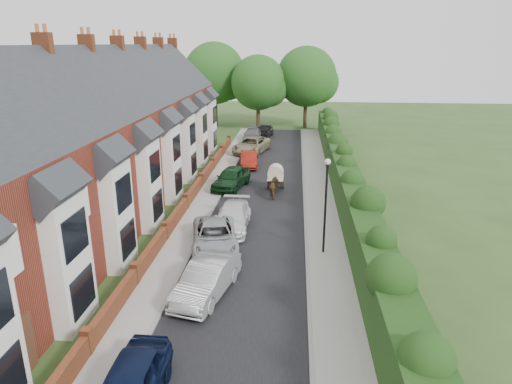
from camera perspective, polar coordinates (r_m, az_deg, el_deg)
ground at (r=21.01m, az=-0.54°, el=-12.12°), size 140.00×140.00×0.00m
road at (r=31.01m, az=0.48°, el=-1.81°), size 6.00×58.00×0.02m
pavement_hedge_side at (r=30.96m, az=8.07°, el=-1.93°), size 2.20×58.00×0.12m
pavement_house_side at (r=31.51m, az=-6.52°, el=-1.51°), size 1.70×58.00×0.12m
kerb_hedge_side at (r=30.92m, az=6.13°, el=-1.87°), size 0.18×58.00×0.13m
kerb_house_side at (r=31.36m, az=-5.09°, el=-1.55°), size 0.18×58.00×0.13m
hedge at (r=30.64m, az=11.56°, el=0.70°), size 2.10×58.00×2.85m
terrace_row at (r=31.36m, az=-19.01°, el=5.90°), size 9.05×40.50×11.50m
garden_wall_row at (r=30.67m, az=-8.74°, el=-1.37°), size 0.35×40.35×1.10m
lamppost at (r=23.29m, az=8.74°, el=-0.32°), size 0.32×0.32×5.16m
tree_far_left at (r=58.51m, az=0.63°, el=13.34°), size 7.14×6.80×9.29m
tree_far_right at (r=60.31m, az=6.69°, el=13.94°), size 7.98×7.60×10.31m
tree_far_back at (r=62.14m, az=-4.80°, el=14.40°), size 8.40×8.00×10.82m
car_silver_a at (r=20.37m, az=-6.20°, el=-10.80°), size 2.60×4.89×1.53m
car_silver_b at (r=24.64m, az=-5.17°, el=-5.56°), size 3.34×5.53×1.43m
car_white at (r=27.18m, az=-2.98°, el=-3.22°), size 1.99×4.84×1.40m
car_green at (r=34.77m, az=-3.12°, el=1.76°), size 2.88×5.03×1.61m
car_red at (r=40.99m, az=-0.93°, el=4.14°), size 1.93×4.27×1.36m
car_beige at (r=46.16m, az=-0.56°, el=5.87°), size 3.91×6.16×1.58m
car_grey at (r=51.61m, az=-0.43°, el=7.10°), size 2.12×4.99×1.44m
car_black at (r=54.09m, az=1.00°, el=7.65°), size 2.30×4.62×1.51m
horse at (r=32.55m, az=2.31°, el=0.45°), size 0.99×1.77×1.42m
horse_cart at (r=34.16m, az=2.46°, el=2.04°), size 1.24×2.73×1.97m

